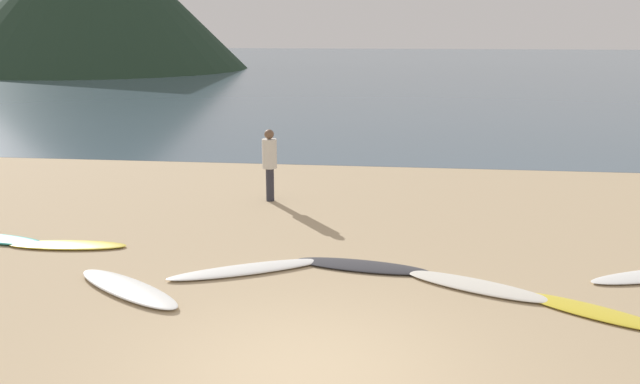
{
  "coord_description": "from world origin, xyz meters",
  "views": [
    {
      "loc": [
        0.99,
        -6.94,
        3.96
      ],
      "look_at": [
        -0.61,
        6.37,
        0.6
      ],
      "focal_mm": 37.4,
      "sensor_mm": 36.0,
      "label": 1
    }
  ],
  "objects": [
    {
      "name": "surfboard_5",
      "position": [
        2.25,
        2.93,
        0.04
      ],
      "size": [
        2.34,
        1.51,
        0.08
      ],
      "primitive_type": "ellipsoid",
      "rotation": [
        0.0,
        0.0,
        -0.44
      ],
      "color": "silver",
      "rests_on": "ground"
    },
    {
      "name": "ground_plane",
      "position": [
        0.0,
        10.0,
        -0.1
      ],
      "size": [
        120.0,
        120.0,
        0.2
      ],
      "primitive_type": "cube",
      "color": "tan",
      "rests_on": "ground"
    },
    {
      "name": "person_0",
      "position": [
        -1.95,
        7.78,
        0.98
      ],
      "size": [
        0.34,
        0.34,
        1.67
      ],
      "rotation": [
        0.0,
        0.0,
        1.68
      ],
      "color": "#2D2D38",
      "rests_on": "ground"
    },
    {
      "name": "surfboard_3",
      "position": [
        -1.45,
        3.21,
        0.04
      ],
      "size": [
        2.58,
        1.64,
        0.08
      ],
      "primitive_type": "ellipsoid",
      "rotation": [
        0.0,
        0.0,
        0.47
      ],
      "color": "white",
      "rests_on": "ground"
    },
    {
      "name": "ocean_water",
      "position": [
        0.0,
        61.93,
        0.0
      ],
      "size": [
        140.0,
        100.0,
        0.01
      ],
      "primitive_type": "cube",
      "color": "#475B6B",
      "rests_on": "ground"
    },
    {
      "name": "surfboard_6",
      "position": [
        3.78,
        2.18,
        0.03
      ],
      "size": [
        2.07,
        1.58,
        0.06
      ],
      "primitive_type": "ellipsoid",
      "rotation": [
        0.0,
        0.0,
        -0.57
      ],
      "color": "yellow",
      "rests_on": "ground"
    },
    {
      "name": "surfboard_4",
      "position": [
        0.43,
        3.62,
        0.03
      ],
      "size": [
        2.35,
        0.92,
        0.07
      ],
      "primitive_type": "ellipsoid",
      "rotation": [
        0.0,
        0.0,
        -0.16
      ],
      "color": "#333338",
      "rests_on": "ground"
    },
    {
      "name": "surfboard_2",
      "position": [
        -3.07,
        2.17,
        0.05
      ],
      "size": [
        2.29,
        1.8,
        0.1
      ],
      "primitive_type": "ellipsoid",
      "rotation": [
        0.0,
        0.0,
        -0.59
      ],
      "color": "white",
      "rests_on": "ground"
    },
    {
      "name": "surfboard_1",
      "position": [
        -5.03,
        4.07,
        0.03
      ],
      "size": [
        2.23,
        0.7,
        0.07
      ],
      "primitive_type": "ellipsoid",
      "rotation": [
        0.0,
        0.0,
        0.07
      ],
      "color": "yellow",
      "rests_on": "ground"
    }
  ]
}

